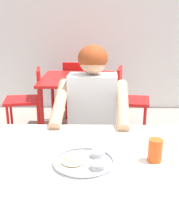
{
  "coord_description": "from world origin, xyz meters",
  "views": [
    {
      "loc": [
        -0.09,
        -1.14,
        1.38
      ],
      "look_at": [
        -0.11,
        0.29,
        0.91
      ],
      "focal_mm": 44.79,
      "sensor_mm": 36.0,
      "label": 1
    }
  ],
  "objects_px": {
    "thali_tray": "(85,161)",
    "chair_red_left": "(29,97)",
    "chair_foreground": "(93,139)",
    "diner_foreground": "(92,118)",
    "chair_red_right": "(127,96)",
    "table_foreground": "(97,172)",
    "table_background_red": "(79,84)",
    "chair_red_far": "(79,85)",
    "drinking_cup": "(155,150)"
  },
  "relations": [
    {
      "from": "chair_foreground",
      "to": "diner_foreground",
      "type": "xyz_separation_m",
      "value": [
        -0.01,
        -0.21,
        0.25
      ]
    },
    {
      "from": "diner_foreground",
      "to": "chair_red_left",
      "type": "xyz_separation_m",
      "value": [
        -0.78,
        1.45,
        -0.24
      ]
    },
    {
      "from": "table_background_red",
      "to": "chair_red_right",
      "type": "height_order",
      "value": "chair_red_right"
    },
    {
      "from": "table_foreground",
      "to": "thali_tray",
      "type": "xyz_separation_m",
      "value": [
        -0.06,
        -0.05,
        0.08
      ]
    },
    {
      "from": "thali_tray",
      "to": "chair_foreground",
      "type": "distance_m",
      "value": 0.95
    },
    {
      "from": "chair_foreground",
      "to": "table_foreground",
      "type": "bearing_deg",
      "value": -88.39
    },
    {
      "from": "diner_foreground",
      "to": "chair_red_left",
      "type": "bearing_deg",
      "value": 118.21
    },
    {
      "from": "chair_red_left",
      "to": "chair_red_right",
      "type": "height_order",
      "value": "chair_red_right"
    },
    {
      "from": "table_foreground",
      "to": "drinking_cup",
      "type": "bearing_deg",
      "value": -3.71
    },
    {
      "from": "drinking_cup",
      "to": "chair_foreground",
      "type": "distance_m",
      "value": 0.98
    },
    {
      "from": "thali_tray",
      "to": "chair_red_left",
      "type": "bearing_deg",
      "value": 109.4
    },
    {
      "from": "table_foreground",
      "to": "chair_red_far",
      "type": "xyz_separation_m",
      "value": [
        -0.24,
        2.75,
        -0.19
      ]
    },
    {
      "from": "chair_red_right",
      "to": "chair_red_left",
      "type": "bearing_deg",
      "value": -176.25
    },
    {
      "from": "thali_tray",
      "to": "chair_red_left",
      "type": "relative_size",
      "value": 0.35
    },
    {
      "from": "diner_foreground",
      "to": "chair_red_right",
      "type": "height_order",
      "value": "diner_foreground"
    },
    {
      "from": "chair_red_far",
      "to": "chair_foreground",
      "type": "bearing_deg",
      "value": -83.39
    },
    {
      "from": "drinking_cup",
      "to": "diner_foreground",
      "type": "bearing_deg",
      "value": 114.14
    },
    {
      "from": "chair_red_far",
      "to": "table_foreground",
      "type": "bearing_deg",
      "value": -84.95
    },
    {
      "from": "table_background_red",
      "to": "chair_red_far",
      "type": "xyz_separation_m",
      "value": [
        -0.04,
        0.62,
        -0.15
      ]
    },
    {
      "from": "chair_red_right",
      "to": "chair_red_far",
      "type": "distance_m",
      "value": 0.85
    },
    {
      "from": "table_foreground",
      "to": "chair_red_left",
      "type": "distance_m",
      "value": 2.26
    },
    {
      "from": "table_background_red",
      "to": "chair_red_right",
      "type": "xyz_separation_m",
      "value": [
        0.59,
        0.06,
        -0.16
      ]
    },
    {
      "from": "chair_foreground",
      "to": "diner_foreground",
      "type": "height_order",
      "value": "diner_foreground"
    },
    {
      "from": "chair_foreground",
      "to": "chair_red_right",
      "type": "distance_m",
      "value": 1.38
    },
    {
      "from": "chair_red_right",
      "to": "table_background_red",
      "type": "bearing_deg",
      "value": -174.44
    },
    {
      "from": "table_foreground",
      "to": "chair_red_left",
      "type": "height_order",
      "value": "chair_red_left"
    },
    {
      "from": "chair_red_right",
      "to": "chair_red_far",
      "type": "xyz_separation_m",
      "value": [
        -0.63,
        0.57,
        0.01
      ]
    },
    {
      "from": "table_background_red",
      "to": "chair_red_left",
      "type": "xyz_separation_m",
      "value": [
        -0.61,
        -0.02,
        -0.15
      ]
    },
    {
      "from": "thali_tray",
      "to": "chair_red_left",
      "type": "height_order",
      "value": "chair_red_left"
    },
    {
      "from": "table_background_red",
      "to": "diner_foreground",
      "type": "bearing_deg",
      "value": -83.43
    },
    {
      "from": "table_foreground",
      "to": "diner_foreground",
      "type": "relative_size",
      "value": 0.96
    },
    {
      "from": "thali_tray",
      "to": "chair_red_far",
      "type": "height_order",
      "value": "chair_red_far"
    },
    {
      "from": "chair_foreground",
      "to": "chair_red_far",
      "type": "relative_size",
      "value": 0.98
    },
    {
      "from": "table_background_red",
      "to": "chair_red_left",
      "type": "height_order",
      "value": "chair_red_left"
    },
    {
      "from": "diner_foreground",
      "to": "chair_red_far",
      "type": "relative_size",
      "value": 1.47
    },
    {
      "from": "drinking_cup",
      "to": "diner_foreground",
      "type": "xyz_separation_m",
      "value": [
        -0.3,
        0.66,
        -0.09
      ]
    },
    {
      "from": "diner_foreground",
      "to": "table_foreground",
      "type": "bearing_deg",
      "value": -87.11
    },
    {
      "from": "chair_red_left",
      "to": "chair_foreground",
      "type": "bearing_deg",
      "value": -57.54
    },
    {
      "from": "table_foreground",
      "to": "chair_red_left",
      "type": "relative_size",
      "value": 1.42
    },
    {
      "from": "chair_foreground",
      "to": "table_background_red",
      "type": "relative_size",
      "value": 0.87
    },
    {
      "from": "drinking_cup",
      "to": "chair_red_far",
      "type": "relative_size",
      "value": 0.13
    },
    {
      "from": "table_foreground",
      "to": "thali_tray",
      "type": "relative_size",
      "value": 4.12
    },
    {
      "from": "diner_foreground",
      "to": "chair_red_left",
      "type": "distance_m",
      "value": 1.67
    },
    {
      "from": "chair_foreground",
      "to": "chair_red_right",
      "type": "height_order",
      "value": "chair_red_right"
    },
    {
      "from": "table_foreground",
      "to": "drinking_cup",
      "type": "relative_size",
      "value": 10.83
    },
    {
      "from": "drinking_cup",
      "to": "diner_foreground",
      "type": "relative_size",
      "value": 0.09
    },
    {
      "from": "drinking_cup",
      "to": "chair_red_left",
      "type": "distance_m",
      "value": 2.4
    },
    {
      "from": "chair_red_right",
      "to": "diner_foreground",
      "type": "bearing_deg",
      "value": -105.5
    },
    {
      "from": "thali_tray",
      "to": "table_background_red",
      "type": "bearing_deg",
      "value": 93.86
    },
    {
      "from": "drinking_cup",
      "to": "chair_red_right",
      "type": "distance_m",
      "value": 2.23
    }
  ]
}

